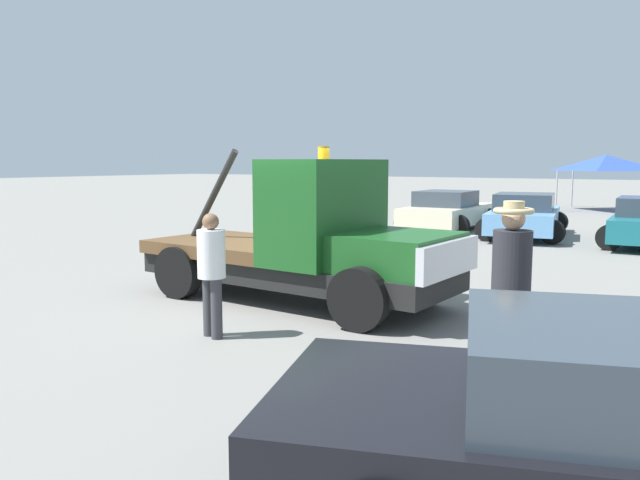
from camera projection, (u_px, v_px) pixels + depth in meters
The scene contains 7 objects.
ground_plane at pixel (295, 301), 10.34m from camera, with size 160.00×160.00×0.00m, color gray.
tow_truck at pixel (311, 244), 10.02m from camera, with size 5.54×2.35×2.53m.
person_near_truck at pixel (511, 275), 6.53m from camera, with size 0.42×0.42×1.89m.
person_at_hood at pixel (212, 266), 8.08m from camera, with size 0.36×0.36×1.63m.
parked_car_cream at pixel (447, 211), 20.78m from camera, with size 2.55×4.61×1.34m.
parked_car_skyblue at pixel (524, 216), 19.07m from camera, with size 2.98×4.96×1.34m.
canopy_tent_blue at pixel (606, 163), 29.13m from camera, with size 3.63×3.63×2.61m.
Camera 1 is at (5.83, -8.29, 2.29)m, focal length 35.00 mm.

